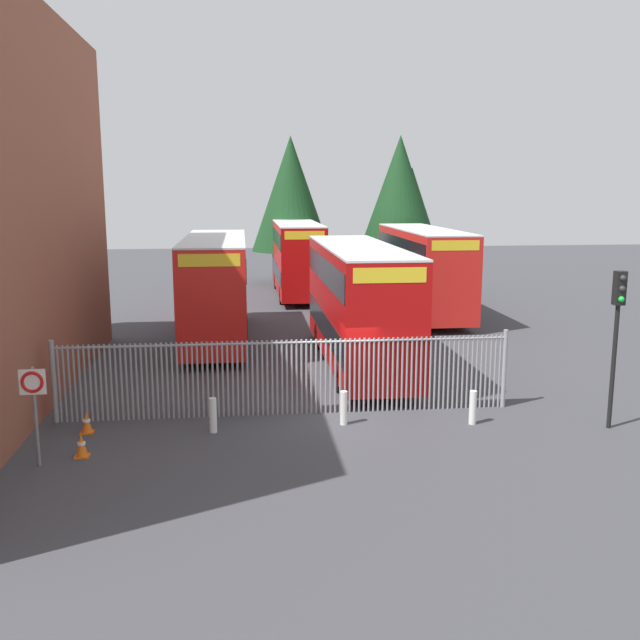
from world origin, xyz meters
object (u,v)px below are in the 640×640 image
at_px(bollard_near_right, 473,407).
at_px(traffic_cone_by_gate, 87,423).
at_px(bollard_near_left, 213,415).
at_px(double_decker_bus_near_gate, 358,300).
at_px(traffic_light_kerbside, 617,320).
at_px(bollard_center_front, 344,408).
at_px(traffic_cone_mid_forecourt, 82,446).
at_px(double_decker_bus_far_back, 297,256).
at_px(speed_limit_sign_post, 33,393).
at_px(double_decker_bus_behind_fence_left, 216,285).
at_px(double_decker_bus_behind_fence_right, 423,268).

distance_m(bollard_near_right, traffic_cone_by_gate, 10.47).
bearing_deg(bollard_near_right, bollard_near_left, 179.10).
bearing_deg(double_decker_bus_near_gate, traffic_light_kerbside, -53.09).
xyz_separation_m(bollard_center_front, traffic_cone_mid_forecourt, (-6.67, -1.67, -0.19)).
xyz_separation_m(bollard_center_front, traffic_cone_by_gate, (-6.91, 0.07, -0.19)).
relative_size(double_decker_bus_far_back, speed_limit_sign_post, 4.50).
relative_size(bollard_center_front, traffic_cone_by_gate, 1.61).
height_order(double_decker_bus_behind_fence_left, speed_limit_sign_post, double_decker_bus_behind_fence_left).
xyz_separation_m(double_decker_bus_far_back, speed_limit_sign_post, (-8.15, -26.12, -0.65)).
relative_size(double_decker_bus_near_gate, double_decker_bus_behind_fence_right, 1.00).
bearing_deg(traffic_light_kerbside, double_decker_bus_behind_fence_right, 92.11).
height_order(speed_limit_sign_post, traffic_light_kerbside, traffic_light_kerbside).
distance_m(double_decker_bus_behind_fence_left, traffic_light_kerbside, 16.60).
relative_size(traffic_cone_mid_forecourt, speed_limit_sign_post, 0.25).
relative_size(bollard_near_left, speed_limit_sign_post, 0.40).
distance_m(double_decker_bus_behind_fence_left, bollard_near_left, 11.77).
bearing_deg(traffic_cone_mid_forecourt, bollard_near_left, 24.51).
xyz_separation_m(traffic_cone_mid_forecourt, traffic_light_kerbside, (13.82, 0.58, 2.70)).
relative_size(double_decker_bus_behind_fence_right, traffic_cone_mid_forecourt, 18.32).
relative_size(double_decker_bus_behind_fence_left, bollard_center_front, 11.38).
height_order(bollard_near_left, traffic_cone_by_gate, bollard_near_left).
bearing_deg(double_decker_bus_far_back, double_decker_bus_behind_fence_right, -51.39).
distance_m(double_decker_bus_behind_fence_left, traffic_cone_by_gate, 11.89).
xyz_separation_m(double_decker_bus_behind_fence_right, bollard_center_front, (-6.50, -16.59, -1.95)).
bearing_deg(double_decker_bus_far_back, double_decker_bus_near_gate, -87.17).
height_order(double_decker_bus_behind_fence_right, bollard_center_front, double_decker_bus_behind_fence_right).
bearing_deg(bollard_near_left, double_decker_bus_far_back, 80.26).
bearing_deg(traffic_light_kerbside, double_decker_bus_near_gate, 126.91).
xyz_separation_m(bollard_near_right, traffic_cone_mid_forecourt, (-10.22, -1.31, -0.19)).
bearing_deg(bollard_near_right, speed_limit_sign_post, -170.90).
relative_size(double_decker_bus_far_back, traffic_light_kerbside, 2.51).
relative_size(bollard_center_front, bollard_near_right, 1.00).
bearing_deg(traffic_cone_by_gate, traffic_light_kerbside, -4.69).
relative_size(double_decker_bus_behind_fence_right, traffic_light_kerbside, 2.51).
height_order(double_decker_bus_behind_fence_right, traffic_light_kerbside, double_decker_bus_behind_fence_right).
xyz_separation_m(double_decker_bus_behind_fence_left, traffic_cone_mid_forecourt, (-2.84, -13.02, -2.13)).
xyz_separation_m(bollard_center_front, speed_limit_sign_post, (-7.56, -2.14, 1.30)).
bearing_deg(traffic_cone_mid_forecourt, double_decker_bus_behind_fence_right, 54.19).
distance_m(double_decker_bus_behind_fence_left, speed_limit_sign_post, 14.01).
xyz_separation_m(double_decker_bus_near_gate, double_decker_bus_behind_fence_left, (-5.29, 4.86, 0.00)).
bearing_deg(traffic_cone_by_gate, double_decker_bus_near_gate, 37.49).
bearing_deg(traffic_cone_by_gate, double_decker_bus_far_back, 72.57).
bearing_deg(double_decker_bus_behind_fence_right, double_decker_bus_far_back, 128.61).
bearing_deg(traffic_cone_by_gate, speed_limit_sign_post, -106.29).
distance_m(double_decker_bus_behind_fence_right, traffic_cone_mid_forecourt, 22.61).
distance_m(bollard_near_right, traffic_light_kerbside, 4.45).
xyz_separation_m(double_decker_bus_near_gate, traffic_cone_mid_forecourt, (-8.13, -8.16, -2.13)).
bearing_deg(traffic_cone_mid_forecourt, speed_limit_sign_post, -151.91).
xyz_separation_m(bollard_near_left, speed_limit_sign_post, (-4.00, -1.89, 1.30)).
relative_size(bollard_near_right, traffic_cone_by_gate, 1.61).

